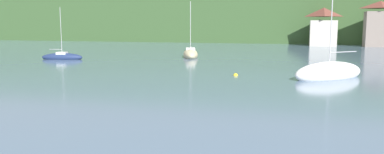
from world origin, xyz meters
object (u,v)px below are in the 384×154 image
object	(u,v)px
shore_building_west	(323,27)
shore_building_westcentral	(379,25)
sailboat_far_6	(190,54)
sailboat_far_4	(329,73)
sailboat_far_5	(62,57)
mooring_buoy_mid	(236,75)

from	to	relation	value
shore_building_west	shore_building_westcentral	bearing A→B (deg)	-3.94
shore_building_west	sailboat_far_6	distance (m)	42.37
shore_building_westcentral	sailboat_far_4	world-z (taller)	sailboat_far_4
sailboat_far_4	sailboat_far_5	xyz separation A→B (m)	(-34.55, 10.10, -0.18)
sailboat_far_4	sailboat_far_5	distance (m)	36.00
shore_building_west	sailboat_far_6	size ratio (longest dim) A/B	0.98
sailboat_far_4	mooring_buoy_mid	bearing A→B (deg)	-39.61
sailboat_far_5	mooring_buoy_mid	bearing A→B (deg)	-33.28
sailboat_far_5	shore_building_west	bearing A→B (deg)	39.10
shore_building_westcentral	shore_building_west	bearing A→B (deg)	176.06
sailboat_far_5	sailboat_far_6	size ratio (longest dim) A/B	0.87
shore_building_west	sailboat_far_5	world-z (taller)	shore_building_west
shore_building_west	sailboat_far_5	distance (m)	58.33
shore_building_west	sailboat_far_6	xyz separation A→B (m)	(-20.64, -36.82, -3.69)
shore_building_westcentral	sailboat_far_4	xyz separation A→B (m)	(-13.82, -54.26, -4.23)
shore_building_westcentral	sailboat_far_6	distance (m)	48.40
shore_building_west	shore_building_westcentral	world-z (taller)	shore_building_westcentral
sailboat_far_5	mooring_buoy_mid	xyz separation A→B (m)	(26.05, -10.44, -0.31)
shore_building_west	mooring_buoy_mid	distance (m)	56.60
shore_building_west	sailboat_far_4	world-z (taller)	sailboat_far_4
sailboat_far_6	sailboat_far_4	bearing A→B (deg)	-152.60
sailboat_far_5	sailboat_far_6	world-z (taller)	sailboat_far_6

